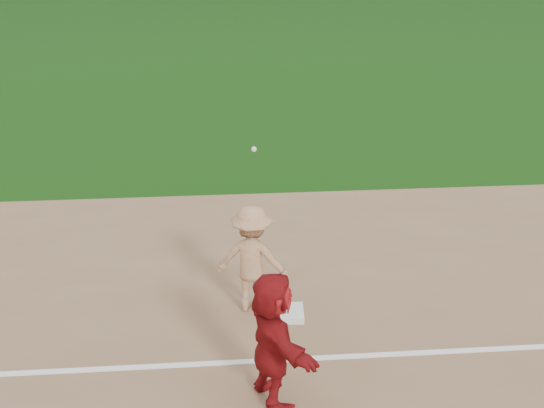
{
  "coord_description": "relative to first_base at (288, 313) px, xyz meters",
  "views": [
    {
      "loc": [
        -0.82,
        -8.28,
        5.57
      ],
      "look_at": [
        0.0,
        1.5,
        1.3
      ],
      "focal_mm": 45.0,
      "sensor_mm": 36.0,
      "label": 1
    }
  ],
  "objects": [
    {
      "name": "ground",
      "position": [
        -0.13,
        -0.26,
        -0.07
      ],
      "size": [
        160.0,
        160.0,
        0.0
      ],
      "primitive_type": "plane",
      "color": "#123B0B",
      "rests_on": "ground"
    },
    {
      "name": "base_runner",
      "position": [
        -0.38,
        -1.81,
        0.82
      ],
      "size": [
        0.97,
        1.69,
        1.74
      ],
      "primitive_type": "imported",
      "rotation": [
        0.0,
        0.0,
        1.87
      ],
      "color": "maroon",
      "rests_on": "infield_dirt"
    },
    {
      "name": "first_base",
      "position": [
        0.0,
        0.0,
        0.0
      ],
      "size": [
        0.48,
        0.48,
        0.1
      ],
      "primitive_type": "cube",
      "rotation": [
        0.0,
        0.0,
        -0.06
      ],
      "color": "white",
      "rests_on": "infield_dirt"
    },
    {
      "name": "first_base_play",
      "position": [
        -0.51,
        0.27,
        0.78
      ],
      "size": [
        1.21,
        0.9,
        2.59
      ],
      "color": "#9C9C9E",
      "rests_on": "infield_dirt"
    },
    {
      "name": "foul_line",
      "position": [
        -0.13,
        -1.06,
        -0.05
      ],
      "size": [
        60.0,
        0.1,
        0.01
      ],
      "primitive_type": "cube",
      "color": "white",
      "rests_on": "infield_dirt"
    }
  ]
}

